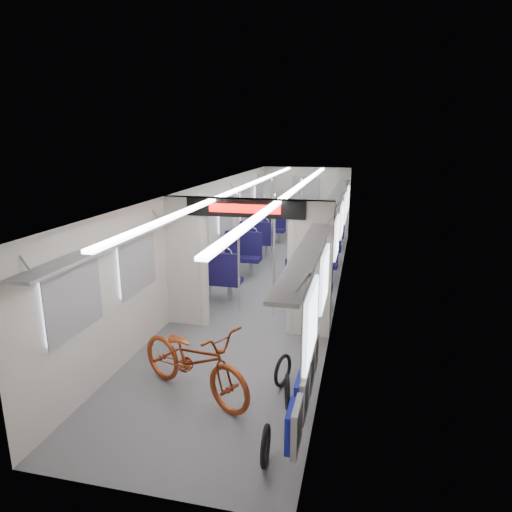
# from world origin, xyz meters

# --- Properties ---
(carriage) EXTENTS (12.00, 12.02, 2.31)m
(carriage) POSITION_xyz_m (0.00, -0.27, 1.50)
(carriage) COLOR #515456
(carriage) RESTS_ON ground
(bicycle) EXTENTS (2.02, 1.47, 1.01)m
(bicycle) POSITION_xyz_m (-0.13, -4.25, 0.51)
(bicycle) COLOR #8E3514
(bicycle) RESTS_ON ground
(flip_bench) EXTENTS (0.12, 2.08, 0.48)m
(flip_bench) POSITION_xyz_m (1.35, -4.62, 0.58)
(flip_bench) COLOR gray
(flip_bench) RESTS_ON carriage
(bike_hoop_a) EXTENTS (0.07, 0.45, 0.45)m
(bike_hoop_a) POSITION_xyz_m (1.05, -5.34, 0.20)
(bike_hoop_a) COLOR black
(bike_hoop_a) RESTS_ON ground
(bike_hoop_b) EXTENTS (0.15, 0.44, 0.44)m
(bike_hoop_b) POSITION_xyz_m (1.10, -4.27, 0.20)
(bike_hoop_b) COLOR black
(bike_hoop_b) RESTS_ON ground
(bike_hoop_c) EXTENTS (0.19, 0.45, 0.45)m
(bike_hoop_c) POSITION_xyz_m (0.95, -3.77, 0.20)
(bike_hoop_c) COLOR black
(bike_hoop_c) RESTS_ON ground
(seat_bay_near_left) EXTENTS (0.95, 2.26, 1.16)m
(seat_bay_near_left) POSITION_xyz_m (-0.93, 0.20, 0.57)
(seat_bay_near_left) COLOR #110C37
(seat_bay_near_left) RESTS_ON ground
(seat_bay_near_right) EXTENTS (0.91, 2.09, 1.11)m
(seat_bay_near_right) POSITION_xyz_m (0.93, 0.15, 0.55)
(seat_bay_near_right) COLOR #110C37
(seat_bay_near_right) RESTS_ON ground
(seat_bay_far_left) EXTENTS (0.93, 2.16, 1.13)m
(seat_bay_far_left) POSITION_xyz_m (-0.94, 3.80, 0.55)
(seat_bay_far_left) COLOR #110C37
(seat_bay_far_left) RESTS_ON ground
(seat_bay_far_right) EXTENTS (0.91, 2.07, 1.10)m
(seat_bay_far_right) POSITION_xyz_m (0.93, 3.42, 0.54)
(seat_bay_far_right) COLOR #110C37
(seat_bay_far_right) RESTS_ON ground
(stanchion_near_left) EXTENTS (0.05, 0.05, 2.30)m
(stanchion_near_left) POSITION_xyz_m (-0.34, -1.27, 1.15)
(stanchion_near_left) COLOR silver
(stanchion_near_left) RESTS_ON ground
(stanchion_near_right) EXTENTS (0.04, 0.04, 2.30)m
(stanchion_near_right) POSITION_xyz_m (0.33, -1.28, 1.15)
(stanchion_near_right) COLOR silver
(stanchion_near_right) RESTS_ON ground
(stanchion_far_left) EXTENTS (0.04, 0.04, 2.30)m
(stanchion_far_left) POSITION_xyz_m (-0.28, 1.62, 1.15)
(stanchion_far_left) COLOR silver
(stanchion_far_left) RESTS_ON ground
(stanchion_far_right) EXTENTS (0.04, 0.04, 2.30)m
(stanchion_far_right) POSITION_xyz_m (0.40, 1.76, 1.15)
(stanchion_far_right) COLOR silver
(stanchion_far_right) RESTS_ON ground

